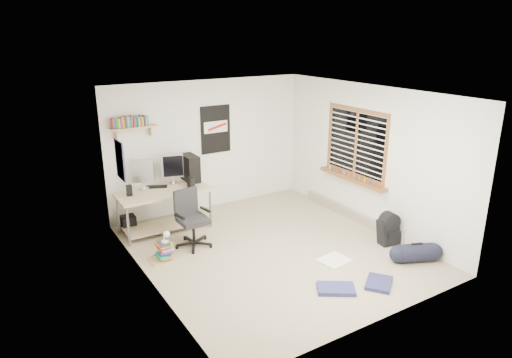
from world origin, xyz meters
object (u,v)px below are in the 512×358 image
book_stack (164,250)px  office_chair (193,218)px  duffel_bag (416,253)px  backpack (388,232)px  desk (165,211)px

book_stack → office_chair: bearing=16.7°
duffel_bag → backpack: bearing=103.8°
backpack → book_stack: (-3.35, 1.42, -0.05)m
office_chair → backpack: bearing=-38.4°
backpack → duffel_bag: bearing=-91.0°
duffel_bag → office_chair: bearing=163.3°
duffel_bag → book_stack: 3.85m
duffel_bag → book_stack: (-3.24, 2.09, 0.01)m
desk → duffel_bag: 4.19m
desk → office_chair: 0.85m
desk → duffel_bag: bearing=-71.3°
duffel_bag → book_stack: duffel_bag is taller
desk → backpack: size_ratio=3.65×
desk → duffel_bag: desk is taller
office_chair → backpack: 3.21m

